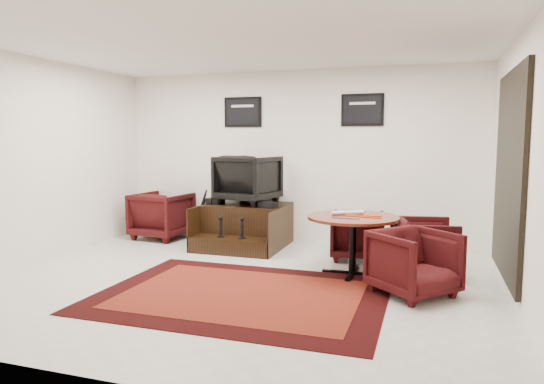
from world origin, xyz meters
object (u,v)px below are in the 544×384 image
Objects in this scene: armchair_side at (162,213)px; table_chair_corner at (414,260)px; table_chair_back at (358,233)px; table_chair_window at (424,243)px; shine_chair at (248,177)px; shine_podium at (245,227)px; meeting_table at (353,223)px.

armchair_side reaches higher than table_chair_corner.
table_chair_back is 1.05m from table_chair_window.
shine_chair reaches higher than table_chair_corner.
shine_podium is 1.85m from table_chair_back.
table_chair_corner is (0.76, -0.62, -0.26)m from meeting_table.
shine_podium is at bearing 63.49° from table_chair_window.
table_chair_window reaches higher than shine_podium.
table_chair_back is (1.83, -0.44, -0.72)m from shine_chair.
table_chair_back is 1.66m from table_chair_corner.
armchair_side reaches higher than table_chair_window.
table_chair_back is at bearing 72.49° from table_chair_corner.
shine_chair is 1.10× the size of table_chair_corner.
table_chair_corner reaches higher than shine_podium.
armchair_side is 3.43m from table_chair_back.
table_chair_corner is (-0.09, -0.93, 0.01)m from table_chair_window.
shine_podium is at bearing 99.61° from table_chair_corner.
table_chair_window is 0.93m from table_chair_corner.
shine_chair is 1.12× the size of table_chair_window.
shine_chair is at bearing -20.21° from table_chair_back.
table_chair_window is 0.99× the size of table_chair_corner.
table_chair_corner is (2.64, -1.89, -0.70)m from shine_chair.
table_chair_window is at bearing 172.52° from shine_chair.
table_chair_corner is (2.64, -1.75, 0.09)m from shine_podium.
meeting_table is at bearing 94.01° from table_chair_corner.
table_chair_window is at bearing 173.86° from armchair_side.
table_chair_corner is at bearing -33.53° from shine_podium.
table_chair_back is (1.83, -0.30, 0.07)m from shine_podium.
meeting_table is (3.46, -1.25, 0.21)m from armchair_side.
table_chair_window reaches higher than table_chair_back.
shine_chair is at bearing 90.00° from shine_podium.
armchair_side is at bearing -13.67° from table_chair_back.
shine_chair is 2.31m from meeting_table.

